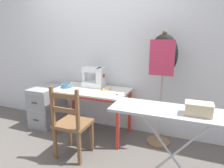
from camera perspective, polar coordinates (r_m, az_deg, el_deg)
name	(u,v)px	position (r m, az deg, el deg)	size (l,w,h in m)	color
ground_plane	(83,143)	(3.01, -8.24, -16.27)	(14.00, 14.00, 0.00)	#5B5651
wall_back	(102,50)	(3.21, -2.88, 9.81)	(10.00, 0.05, 2.55)	silver
sewing_table	(92,95)	(2.99, -5.84, -3.15)	(1.10, 0.62, 0.72)	silver
sewing_machine	(95,78)	(3.07, -4.95, 1.75)	(0.35, 0.19, 0.33)	white
fabric_bowl	(66,86)	(3.13, -12.89, -0.44)	(0.16, 0.16, 0.06)	teal
scissors	(118,95)	(2.67, 1.69, -3.21)	(0.11, 0.08, 0.01)	silver
thread_spool_near_machine	(102,90)	(2.88, -2.98, -1.68)	(0.03, 0.03, 0.03)	yellow
thread_spool_mid_table	(104,90)	(2.86, -2.23, -1.79)	(0.04, 0.04, 0.03)	yellow
thread_spool_far_edge	(110,89)	(2.93, -0.56, -1.32)	(0.04, 0.04, 0.04)	yellow
wooden_chair	(72,124)	(2.55, -11.38, -11.13)	(0.40, 0.38, 0.93)	brown
filing_cabinet	(47,106)	(3.59, -18.03, -5.92)	(0.38, 0.58, 0.65)	#93999E
dress_form	(163,61)	(2.67, 14.39, 6.39)	(0.36, 0.32, 1.56)	#846647
ironing_board	(175,115)	(1.84, 17.60, -8.55)	(1.13, 0.37, 0.88)	#ADB2B7
storage_box	(199,109)	(1.77, 23.53, -6.53)	(0.22, 0.14, 0.10)	beige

